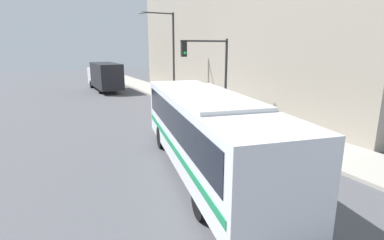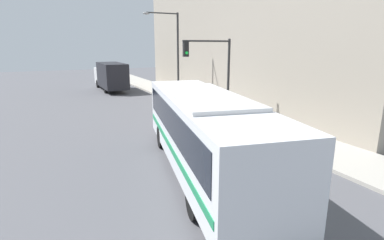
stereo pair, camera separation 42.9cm
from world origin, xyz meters
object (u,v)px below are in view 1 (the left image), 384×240
Objects in this scene: delivery_truck at (104,76)px; parking_meter at (233,110)px; street_lamp at (169,49)px; pedestrian_near_corner at (193,93)px; fire_hydrant at (304,142)px; traffic_light_pole at (211,65)px; city_bus at (206,127)px.

delivery_truck is 6.63× the size of parking_meter.
street_lamp reaches higher than parking_meter.
parking_meter is 0.79× the size of pedestrian_near_corner.
fire_hydrant is (3.77, -24.66, -1.11)m from delivery_truck.
pedestrian_near_corner reaches higher than parking_meter.
traffic_light_pole is 0.69× the size of street_lamp.
delivery_truck is at bearing 110.31° from street_lamp.
parking_meter is at bearing -88.89° from street_lamp.
pedestrian_near_corner is (2.11, 6.29, -2.74)m from traffic_light_pole.
city_bus is 8.93× the size of parking_meter.
traffic_light_pole is 3.22× the size of pedestrian_near_corner.
pedestrian_near_corner is at bearing 81.34° from parking_meter.
city_bus is 1.35× the size of delivery_truck.
fire_hydrant is at bearing -81.65° from traffic_light_pole.
parking_meter is 10.01m from street_lamp.
street_lamp reaches higher than delivery_truck.
street_lamp reaches higher than traffic_light_pole.
parking_meter is (0.00, 5.63, 0.46)m from fire_hydrant.
traffic_light_pole reaches higher than fire_hydrant.
traffic_light_pole is at bearing 98.35° from fire_hydrant.
city_bus is 5.34m from fire_hydrant.
fire_hydrant is (5.17, -0.23, -1.29)m from city_bus.
parking_meter is at bearing 90.00° from fire_hydrant.
traffic_light_pole is 8.32m from street_lamp.
city_bus reaches higher than delivery_truck.
parking_meter is at bearing 58.36° from city_bus.
fire_hydrant is 15.51m from street_lamp.
city_bus is at bearing 177.44° from fire_hydrant.
city_bus is at bearing -133.76° from parking_meter.
fire_hydrant is 0.63× the size of parking_meter.
city_bus is at bearing -108.71° from street_lamp.
traffic_light_pole is at bearing -95.60° from street_lamp.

